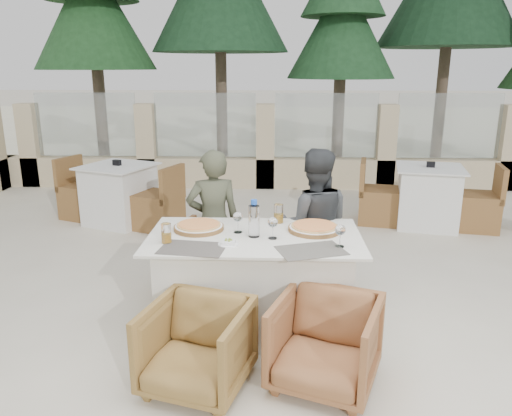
{
  "coord_description": "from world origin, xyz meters",
  "views": [
    {
      "loc": [
        0.14,
        -3.51,
        2.0
      ],
      "look_at": [
        0.0,
        0.33,
        0.9
      ],
      "focal_mm": 35.0,
      "sensor_mm": 36.0,
      "label": 1
    }
  ],
  "objects_px": {
    "bg_table_a": "(119,194)",
    "bg_table_b": "(428,197)",
    "water_bottle": "(254,218)",
    "wine_glass_corner": "(340,234)",
    "beer_glass_right": "(279,214)",
    "diner_left": "(214,222)",
    "diner_right": "(314,226)",
    "wine_glass_near": "(273,227)",
    "armchair_far_left": "(214,260)",
    "pizza_right": "(314,228)",
    "dining_table": "(255,283)",
    "wine_glass_centre": "(238,221)",
    "beer_glass_left": "(166,233)",
    "olive_dish": "(228,242)",
    "armchair_far_right": "(298,264)",
    "pizza_left": "(199,226)",
    "armchair_near_left": "(197,347)",
    "armchair_near_right": "(325,343)"
  },
  "relations": [
    {
      "from": "bg_table_a",
      "to": "bg_table_b",
      "type": "distance_m",
      "value": 3.99
    },
    {
      "from": "water_bottle",
      "to": "bg_table_b",
      "type": "relative_size",
      "value": 0.17
    },
    {
      "from": "wine_glass_corner",
      "to": "beer_glass_right",
      "type": "bearing_deg",
      "value": 127.66
    },
    {
      "from": "diner_left",
      "to": "bg_table_a",
      "type": "height_order",
      "value": "diner_left"
    },
    {
      "from": "diner_right",
      "to": "wine_glass_near",
      "type": "bearing_deg",
      "value": 62.6
    },
    {
      "from": "armchair_far_left",
      "to": "pizza_right",
      "type": "bearing_deg",
      "value": 166.66
    },
    {
      "from": "dining_table",
      "to": "wine_glass_centre",
      "type": "bearing_deg",
      "value": 152.79
    },
    {
      "from": "water_bottle",
      "to": "beer_glass_right",
      "type": "xyz_separation_m",
      "value": [
        0.19,
        0.35,
        -0.07
      ]
    },
    {
      "from": "dining_table",
      "to": "wine_glass_centre",
      "type": "distance_m",
      "value": 0.5
    },
    {
      "from": "water_bottle",
      "to": "beer_glass_left",
      "type": "height_order",
      "value": "water_bottle"
    },
    {
      "from": "wine_glass_near",
      "to": "diner_right",
      "type": "distance_m",
      "value": 0.73
    },
    {
      "from": "olive_dish",
      "to": "armchair_far_right",
      "type": "relative_size",
      "value": 0.18
    },
    {
      "from": "pizza_left",
      "to": "wine_glass_corner",
      "type": "distance_m",
      "value": 1.11
    },
    {
      "from": "olive_dish",
      "to": "armchair_near_left",
      "type": "xyz_separation_m",
      "value": [
        -0.16,
        -0.56,
        -0.5
      ]
    },
    {
      "from": "water_bottle",
      "to": "beer_glass_right",
      "type": "bearing_deg",
      "value": 62.13
    },
    {
      "from": "pizza_left",
      "to": "bg_table_b",
      "type": "height_order",
      "value": "pizza_left"
    },
    {
      "from": "armchair_far_left",
      "to": "olive_dish",
      "type": "bearing_deg",
      "value": 120.1
    },
    {
      "from": "wine_glass_corner",
      "to": "beer_glass_left",
      "type": "relative_size",
      "value": 1.28
    },
    {
      "from": "wine_glass_near",
      "to": "beer_glass_right",
      "type": "xyz_separation_m",
      "value": [
        0.05,
        0.39,
        -0.02
      ]
    },
    {
      "from": "wine_glass_corner",
      "to": "beer_glass_left",
      "type": "distance_m",
      "value": 1.24
    },
    {
      "from": "wine_glass_corner",
      "to": "bg_table_a",
      "type": "distance_m",
      "value": 3.85
    },
    {
      "from": "bg_table_a",
      "to": "armchair_far_left",
      "type": "bearing_deg",
      "value": -32.99
    },
    {
      "from": "olive_dish",
      "to": "bg_table_a",
      "type": "height_order",
      "value": "olive_dish"
    },
    {
      "from": "beer_glass_right",
      "to": "diner_left",
      "type": "height_order",
      "value": "diner_left"
    },
    {
      "from": "wine_glass_centre",
      "to": "wine_glass_near",
      "type": "relative_size",
      "value": 1.0
    },
    {
      "from": "wine_glass_near",
      "to": "pizza_right",
      "type": "bearing_deg",
      "value": 30.57
    },
    {
      "from": "water_bottle",
      "to": "wine_glass_centre",
      "type": "relative_size",
      "value": 1.54
    },
    {
      "from": "olive_dish",
      "to": "armchair_near_left",
      "type": "height_order",
      "value": "olive_dish"
    },
    {
      "from": "beer_glass_right",
      "to": "water_bottle",
      "type": "bearing_deg",
      "value": -117.87
    },
    {
      "from": "wine_glass_near",
      "to": "bg_table_a",
      "type": "bearing_deg",
      "value": 126.07
    },
    {
      "from": "armchair_far_left",
      "to": "bg_table_b",
      "type": "distance_m",
      "value": 3.28
    },
    {
      "from": "armchair_near_left",
      "to": "bg_table_b",
      "type": "bearing_deg",
      "value": 71.25
    },
    {
      "from": "wine_glass_near",
      "to": "bg_table_a",
      "type": "xyz_separation_m",
      "value": [
        -2.0,
        2.75,
        -0.48
      ]
    },
    {
      "from": "dining_table",
      "to": "beer_glass_right",
      "type": "xyz_separation_m",
      "value": [
        0.18,
        0.33,
        0.46
      ]
    },
    {
      "from": "armchair_far_right",
      "to": "bg_table_b",
      "type": "distance_m",
      "value": 2.69
    },
    {
      "from": "armchair_near_right",
      "to": "olive_dish",
      "type": "bearing_deg",
      "value": 163.39
    },
    {
      "from": "beer_glass_left",
      "to": "armchair_near_right",
      "type": "xyz_separation_m",
      "value": [
        1.11,
        -0.53,
        -0.55
      ]
    },
    {
      "from": "dining_table",
      "to": "armchair_far_right",
      "type": "relative_size",
      "value": 2.65
    },
    {
      "from": "armchair_near_right",
      "to": "diner_right",
      "type": "bearing_deg",
      "value": 110.32
    },
    {
      "from": "armchair_far_left",
      "to": "diner_right",
      "type": "height_order",
      "value": "diner_right"
    },
    {
      "from": "wine_glass_centre",
      "to": "bg_table_b",
      "type": "xyz_separation_m",
      "value": [
        2.25,
        2.64,
        -0.48
      ]
    },
    {
      "from": "water_bottle",
      "to": "beer_glass_right",
      "type": "height_order",
      "value": "water_bottle"
    },
    {
      "from": "wine_glass_near",
      "to": "wine_glass_centre",
      "type": "bearing_deg",
      "value": 154.04
    },
    {
      "from": "pizza_left",
      "to": "beer_glass_right",
      "type": "bearing_deg",
      "value": 17.96
    },
    {
      "from": "wine_glass_near",
      "to": "olive_dish",
      "type": "relative_size",
      "value": 1.67
    },
    {
      "from": "wine_glass_corner",
      "to": "armchair_near_left",
      "type": "bearing_deg",
      "value": -149.85
    },
    {
      "from": "bg_table_a",
      "to": "wine_glass_near",
      "type": "bearing_deg",
      "value": -32.08
    },
    {
      "from": "pizza_right",
      "to": "bg_table_a",
      "type": "relative_size",
      "value": 0.25
    },
    {
      "from": "wine_glass_near",
      "to": "armchair_near_left",
      "type": "distance_m",
      "value": 1.03
    },
    {
      "from": "pizza_left",
      "to": "pizza_right",
      "type": "relative_size",
      "value": 0.96
    }
  ]
}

